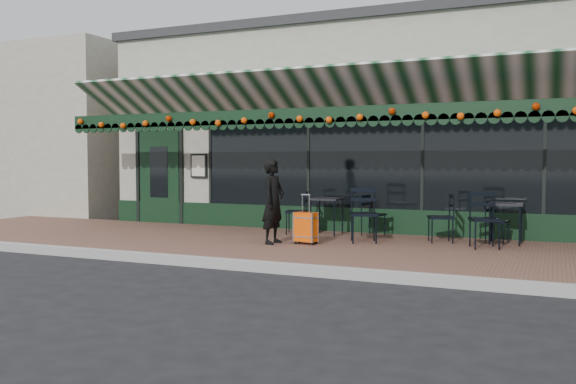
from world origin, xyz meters
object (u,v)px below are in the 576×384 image
at_px(cafe_table_a, 506,207).
at_px(chair_b_right, 373,215).
at_px(chair_b_left, 297,212).
at_px(cafe_table_b, 327,202).
at_px(chair_a_front, 485,220).
at_px(chair_a_left, 441,218).
at_px(suitcase, 306,228).
at_px(chair_b_front, 364,215).
at_px(woman, 273,201).
at_px(chair_a_right, 497,222).

height_order(cafe_table_a, chair_b_right, chair_b_right).
xyz_separation_m(chair_b_left, chair_b_right, (1.48, 0.37, -0.03)).
xyz_separation_m(cafe_table_b, chair_a_front, (3.09, -0.74, -0.18)).
bearing_deg(chair_a_left, chair_a_front, 40.92).
relative_size(chair_a_front, chair_b_right, 1.18).
bearing_deg(suitcase, chair_b_front, 44.65).
height_order(chair_b_left, chair_b_right, chair_b_left).
xyz_separation_m(woman, chair_b_front, (1.43, 0.78, -0.25)).
distance_m(chair_a_front, chair_b_front, 2.07).
height_order(cafe_table_a, chair_b_front, chair_b_front).
height_order(suitcase, chair_a_front, chair_a_front).
distance_m(suitcase, chair_a_left, 2.45).
height_order(chair_a_left, chair_b_front, chair_b_front).
bearing_deg(chair_a_right, suitcase, 127.75).
distance_m(cafe_table_b, chair_a_front, 3.18).
relative_size(chair_a_left, chair_a_front, 0.93).
xyz_separation_m(chair_a_left, chair_b_front, (-1.26, -0.58, 0.06)).
xyz_separation_m(woman, cafe_table_a, (3.77, 1.64, -0.10)).
xyz_separation_m(suitcase, chair_b_right, (0.75, 1.69, 0.11)).
height_order(woman, suitcase, woman).
distance_m(woman, chair_a_left, 3.03).
distance_m(chair_b_left, chair_b_right, 1.53).
xyz_separation_m(suitcase, cafe_table_a, (3.22, 1.47, 0.36)).
xyz_separation_m(chair_a_front, chair_b_left, (-3.67, 0.58, -0.04)).
bearing_deg(chair_b_front, cafe_table_a, -0.57).
relative_size(chair_b_left, chair_b_right, 1.08).
xyz_separation_m(cafe_table_b, chair_a_left, (2.29, -0.29, -0.21)).
relative_size(cafe_table_a, cafe_table_b, 1.00).
distance_m(cafe_table_b, chair_a_left, 2.31).
relative_size(suitcase, chair_a_front, 0.92).
distance_m(woman, chair_b_left, 1.53).
distance_m(woman, chair_a_front, 3.62).
distance_m(woman, cafe_table_a, 4.11).
bearing_deg(cafe_table_b, chair_a_left, -7.30).
xyz_separation_m(chair_a_left, chair_b_right, (-1.39, 0.49, -0.04)).
height_order(chair_b_left, chair_b_front, chair_b_front).
xyz_separation_m(cafe_table_a, chair_a_left, (-1.09, -0.28, -0.21)).
xyz_separation_m(woman, chair_a_front, (3.49, 0.91, -0.28)).
bearing_deg(cafe_table_a, chair_b_front, -160.01).
relative_size(cafe_table_a, chair_b_left, 0.83).
relative_size(chair_b_right, chair_b_front, 0.81).
distance_m(suitcase, chair_a_front, 3.03).
distance_m(woman, chair_b_right, 2.29).
distance_m(chair_a_left, chair_b_left, 2.87).
xyz_separation_m(suitcase, chair_a_front, (2.93, 0.75, 0.18)).
distance_m(woman, cafe_table_b, 1.70).
height_order(suitcase, cafe_table_b, suitcase).
relative_size(suitcase, chair_b_left, 1.00).
relative_size(cafe_table_a, chair_a_left, 0.82).
bearing_deg(chair_b_right, woman, 158.28).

